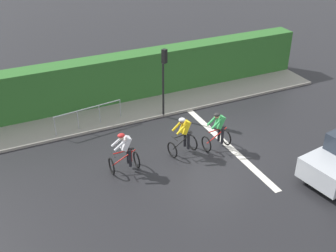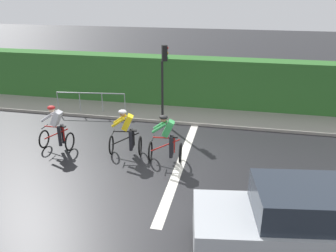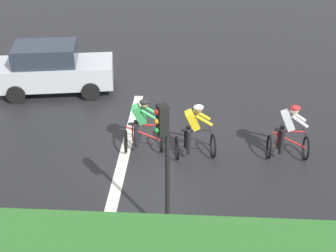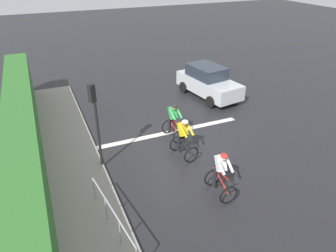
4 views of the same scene
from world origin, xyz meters
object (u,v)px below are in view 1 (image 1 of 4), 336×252
cyclist_lead (125,153)px  cyclist_mid (218,131)px  traffic_light_near_crossing (164,73)px  pedestrian_railing_kerbside (88,113)px  cyclist_second (183,136)px

cyclist_lead → cyclist_mid: bearing=-91.5°
traffic_light_near_crossing → pedestrian_railing_kerbside: bearing=83.2°
pedestrian_railing_kerbside → cyclist_lead: bearing=-174.7°
cyclist_mid → pedestrian_railing_kerbside: bearing=48.6°
traffic_light_near_crossing → pedestrian_railing_kerbside: traffic_light_near_crossing is taller
cyclist_second → cyclist_mid: size_ratio=1.00×
cyclist_lead → traffic_light_near_crossing: bearing=-43.6°
cyclist_second → pedestrian_railing_kerbside: (3.65, 2.93, -0.02)m
cyclist_lead → cyclist_mid: 4.05m
cyclist_lead → cyclist_mid: same height
cyclist_lead → cyclist_second: size_ratio=1.00×
cyclist_mid → traffic_light_near_crossing: 3.84m
cyclist_second → traffic_light_near_crossing: (3.22, -0.61, 1.43)m
cyclist_lead → pedestrian_railing_kerbside: 3.79m
cyclist_lead → traffic_light_near_crossing: (3.35, -3.19, 1.43)m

